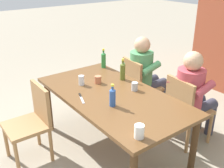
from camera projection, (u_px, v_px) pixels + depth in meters
The scene contains 15 objects.
ground_plane at pixel (112, 148), 3.28m from camera, with size 24.00×24.00×0.00m, color gray.
dining_table at pixel (112, 100), 3.01m from camera, with size 1.86×0.97×0.74m.
chair_far_right at pixel (185, 107), 3.21m from camera, with size 0.48×0.48×0.87m.
chair_far_left at pixel (138, 85), 3.82m from camera, with size 0.48×0.48×0.87m.
chair_near_left at pixel (32, 119), 2.96m from camera, with size 0.44×0.44×0.87m.
person_in_white_shirt at pixel (193, 93), 3.20m from camera, with size 0.47×0.61×1.18m.
person_in_plaid_shirt at pixel (145, 72), 3.81m from camera, with size 0.47×0.61×1.18m.
bottle_green at pixel (104, 60), 3.72m from camera, with size 0.06×0.06×0.27m.
bottle_olive at pixel (123, 71), 3.31m from camera, with size 0.06×0.06×0.27m.
bottle_blue at pixel (113, 97), 2.69m from camera, with size 0.06×0.06×0.24m.
cup_steel at pixel (135, 86), 3.05m from camera, with size 0.07×0.07×0.10m, color #B2B7BC.
cup_white at pixel (139, 131), 2.20m from camera, with size 0.08×0.08×0.12m, color white.
cup_terracotta at pixel (98, 80), 3.24m from camera, with size 0.08×0.08×0.09m, color #BC6B47.
cup_glass at pixel (81, 80), 3.19m from camera, with size 0.07×0.07×0.12m, color silver.
table_knife at pixel (81, 98), 2.89m from camera, with size 0.23×0.10×0.01m.
Camera 1 is at (2.16, -1.60, 2.04)m, focal length 43.14 mm.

